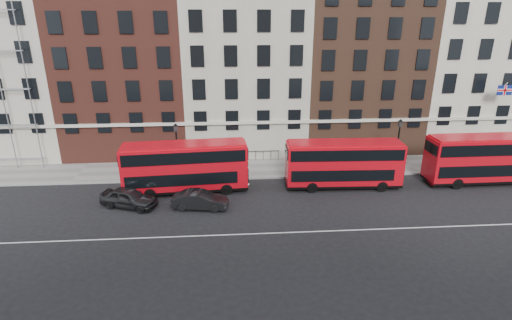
{
  "coord_description": "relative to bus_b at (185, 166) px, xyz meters",
  "views": [
    {
      "loc": [
        -2.01,
        -26.68,
        14.74
      ],
      "look_at": [
        0.28,
        5.0,
        3.0
      ],
      "focal_mm": 28.0,
      "sensor_mm": 36.0,
      "label": 1
    }
  ],
  "objects": [
    {
      "name": "bus_b",
      "position": [
        0.0,
        0.0,
        0.0
      ],
      "size": [
        10.73,
        3.32,
        4.44
      ],
      "rotation": [
        0.0,
        0.0,
        0.07
      ],
      "color": "red",
      "rests_on": "ground"
    },
    {
      "name": "traffic_light",
      "position": [
        26.88,
        3.12,
        0.06
      ],
      "size": [
        0.25,
        0.45,
        3.27
      ],
      "color": "black",
      "rests_on": "pavement"
    },
    {
      "name": "car_rear",
      "position": [
        -4.33,
        -2.57,
        -1.6
      ],
      "size": [
        4.96,
        3.31,
        1.57
      ],
      "primitive_type": "imported",
      "rotation": [
        0.0,
        0.0,
        1.22
      ],
      "color": "#242527",
      "rests_on": "ground"
    },
    {
      "name": "iron_railings",
      "position": [
        5.8,
        7.16,
        -1.73
      ],
      "size": [
        6.6,
        0.06,
        1.0
      ],
      "primitive_type": null,
      "color": "black",
      "rests_on": "pavement"
    },
    {
      "name": "road_centre_line",
      "position": [
        5.8,
        -7.54,
        -2.38
      ],
      "size": [
        70.0,
        0.12,
        0.01
      ],
      "primitive_type": "cube",
      "color": "white",
      "rests_on": "ground"
    },
    {
      "name": "bus_d",
      "position": [
        26.93,
        0.0,
        0.03
      ],
      "size": [
        10.73,
        2.71,
        4.49
      ],
      "rotation": [
        0.0,
        0.0,
        0.01
      ],
      "color": "red",
      "rests_on": "ground"
    },
    {
      "name": "ground",
      "position": [
        5.8,
        -5.54,
        -2.38
      ],
      "size": [
        120.0,
        120.0,
        0.0
      ],
      "primitive_type": "plane",
      "color": "black",
      "rests_on": "ground"
    },
    {
      "name": "car_front",
      "position": [
        1.4,
        -3.28,
        -1.66
      ],
      "size": [
        4.58,
        2.17,
        1.45
      ],
      "primitive_type": "imported",
      "rotation": [
        0.0,
        0.0,
        1.42
      ],
      "color": "black",
      "rests_on": "ground"
    },
    {
      "name": "lamp_post_left",
      "position": [
        -0.93,
        2.81,
        0.7
      ],
      "size": [
        0.44,
        0.44,
        5.33
      ],
      "color": "black",
      "rests_on": "pavement"
    },
    {
      "name": "bus_c",
      "position": [
        13.82,
        0.0,
        -0.09
      ],
      "size": [
        10.24,
        2.82,
        4.27
      ],
      "rotation": [
        0.0,
        0.0,
        -0.04
      ],
      "color": "red",
      "rests_on": "ground"
    },
    {
      "name": "kerb",
      "position": [
        5.8,
        2.46,
        -2.3
      ],
      "size": [
        80.0,
        0.3,
        0.16
      ],
      "primitive_type": "cube",
      "color": "gray",
      "rests_on": "ground"
    },
    {
      "name": "lamp_post_right",
      "position": [
        19.85,
        2.83,
        0.7
      ],
      "size": [
        0.44,
        0.44,
        5.33
      ],
      "color": "black",
      "rests_on": "pavement"
    },
    {
      "name": "building_terrace",
      "position": [
        5.49,
        12.34,
        7.86
      ],
      "size": [
        64.0,
        11.95,
        22.0
      ],
      "color": "#BAB1A1",
      "rests_on": "ground"
    },
    {
      "name": "pavement",
      "position": [
        5.8,
        4.96,
        -2.31
      ],
      "size": [
        80.0,
        5.0,
        0.15
      ],
      "primitive_type": "cube",
      "color": "gray",
      "rests_on": "ground"
    }
  ]
}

